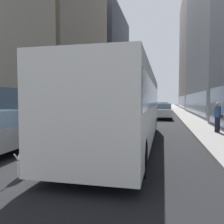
% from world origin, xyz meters
% --- Properties ---
extents(ground_plane, '(120.00, 120.00, 0.00)m').
position_xyz_m(ground_plane, '(0.00, 35.00, 0.00)').
color(ground_plane, black).
extents(sidewalk_left, '(2.40, 110.00, 0.15)m').
position_xyz_m(sidewalk_left, '(-5.70, 35.00, 0.07)').
color(sidewalk_left, '#9E9991').
rests_on(sidewalk_left, ground).
extents(sidewalk_right, '(2.40, 110.00, 0.15)m').
position_xyz_m(sidewalk_right, '(5.70, 35.00, 0.07)').
color(sidewalk_right, gray).
rests_on(sidewalk_right, ground).
extents(building_left_mid, '(8.68, 19.99, 25.18)m').
position_xyz_m(building_left_mid, '(-11.90, 26.24, 12.58)').
color(building_left_mid, '#A0937F').
rests_on(building_left_mid, ground).
extents(building_left_far, '(9.75, 22.44, 23.20)m').
position_xyz_m(building_left_far, '(-11.90, 49.48, 11.59)').
color(building_left_far, '#4C515B').
rests_on(building_left_far, ground).
extents(building_right_far, '(10.28, 19.46, 24.89)m').
position_xyz_m(building_right_far, '(11.90, 47.26, 12.44)').
color(building_right_far, gray).
rests_on(building_right_far, ground).
extents(transit_bus, '(2.78, 11.53, 3.05)m').
position_xyz_m(transit_bus, '(1.20, 3.97, 1.78)').
color(transit_bus, silver).
rests_on(transit_bus, ground).
extents(car_white_van, '(1.82, 4.60, 1.62)m').
position_xyz_m(car_white_van, '(2.80, 18.42, 0.82)').
color(car_white_van, silver).
rests_on(car_white_van, ground).
extents(car_blue_hatchback, '(1.91, 4.18, 1.62)m').
position_xyz_m(car_blue_hatchback, '(-2.80, 33.24, 0.82)').
color(car_blue_hatchback, '#4C6BB7').
rests_on(car_blue_hatchback, ground).
extents(car_yellow_taxi, '(1.76, 4.29, 1.62)m').
position_xyz_m(car_yellow_taxi, '(2.80, 29.59, 0.82)').
color(car_yellow_taxi, yellow).
rests_on(car_yellow_taxi, ground).
extents(dalmatian_dog, '(0.22, 0.96, 0.72)m').
position_xyz_m(dalmatian_dog, '(-0.63, -0.65, 0.51)').
color(dalmatian_dog, white).
rests_on(dalmatian_dog, ground).
extents(pedestrian_with_handbag, '(0.45, 0.34, 1.69)m').
position_xyz_m(pedestrian_with_handbag, '(5.89, 7.89, 1.01)').
color(pedestrian_with_handbag, '#1E1E2D').
rests_on(pedestrian_with_handbag, sidewalk_right).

